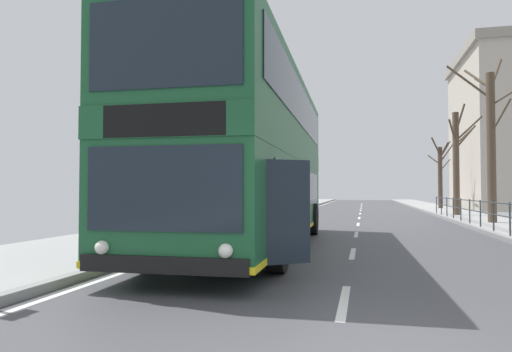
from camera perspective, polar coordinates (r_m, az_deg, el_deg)
The scene contains 5 objects.
double_decker_bus_main at distance 12.00m, azimuth -0.48°, elevation 2.33°, with size 3.52×11.69×4.48m.
pedestrian_railing_far_kerb at distance 17.22m, azimuth 27.35°, elevation -3.86°, with size 0.05×24.86×0.99m.
bare_tree_far_00 at distance 37.87m, azimuth 21.88°, elevation 0.27°, with size 1.96×2.30×5.33m.
bare_tree_far_01 at distance 27.82m, azimuth 23.62°, elevation 1.87°, with size 1.73×1.80×6.04m.
bare_tree_far_02 at distance 21.95m, azimuth 27.08°, elevation 4.06°, with size 3.22×2.97×7.26m.
Camera 1 is at (0.28, -3.66, 1.47)m, focal length 32.27 mm.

